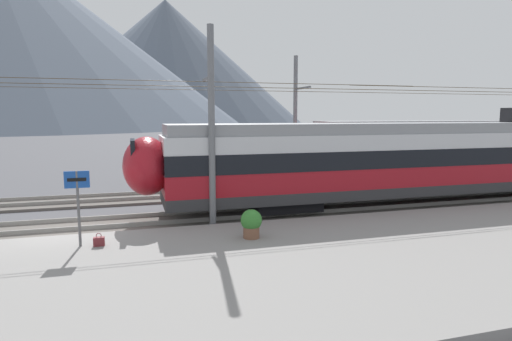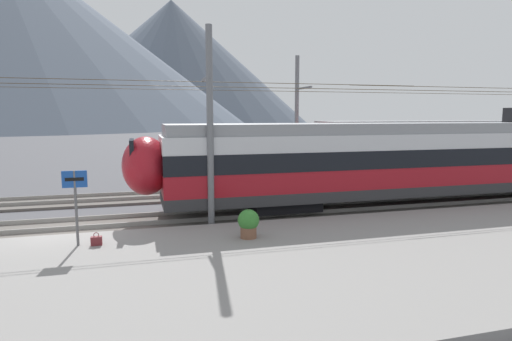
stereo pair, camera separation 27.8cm
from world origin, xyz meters
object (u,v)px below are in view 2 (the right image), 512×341
train_near_platform (435,158)px  platform_sign (75,191)px  potted_plant_platform_edge (248,222)px  handbag_near_sign (96,241)px  catenary_mast_far_side (298,119)px  catenary_mast_mid (210,125)px

train_near_platform → platform_sign: bearing=-167.5°
potted_plant_platform_edge → handbag_near_sign: bearing=174.0°
catenary_mast_far_side → platform_sign: 15.25m
handbag_near_sign → train_near_platform: bearing=13.5°
platform_sign → handbag_near_sign: bearing=-14.0°
catenary_mast_mid → handbag_near_sign: bearing=-150.8°
platform_sign → train_near_platform: bearing=12.5°
train_near_platform → handbag_near_sign: bearing=-166.5°
catenary_mast_mid → potted_plant_platform_edge: size_ratio=45.19×
catenary_mast_far_side → potted_plant_platform_edge: (-5.86, -10.98, -3.15)m
handbag_near_sign → potted_plant_platform_edge: bearing=-6.0°
train_near_platform → handbag_near_sign: size_ratio=69.68×
catenary_mast_mid → handbag_near_sign: 5.55m
train_near_platform → potted_plant_platform_edge: size_ratio=29.85×
train_near_platform → handbag_near_sign: train_near_platform is taller
train_near_platform → catenary_mast_mid: 10.96m
train_near_platform → catenary_mast_mid: catenary_mast_mid is taller
potted_plant_platform_edge → train_near_platform: bearing=21.7°
handbag_near_sign → potted_plant_platform_edge: potted_plant_platform_edge is taller
train_near_platform → potted_plant_platform_edge: train_near_platform is taller
catenary_mast_far_side → platform_sign: (-11.00, -10.37, -2.01)m
catenary_mast_mid → catenary_mast_far_side: catenary_mast_far_side is taller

